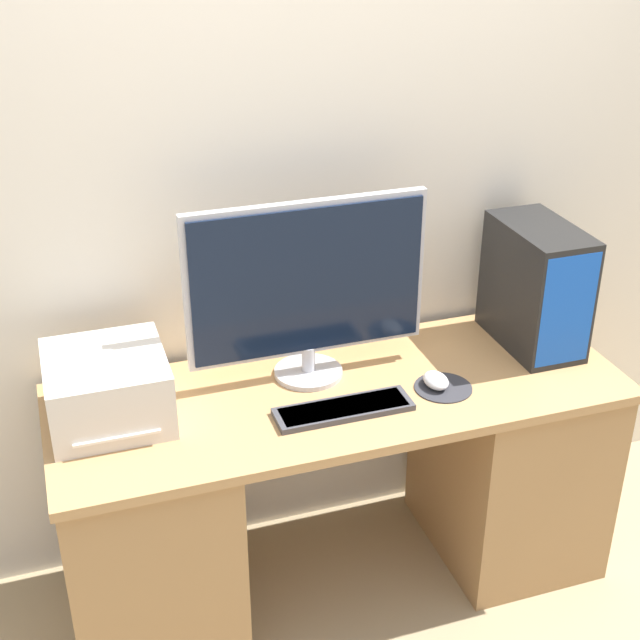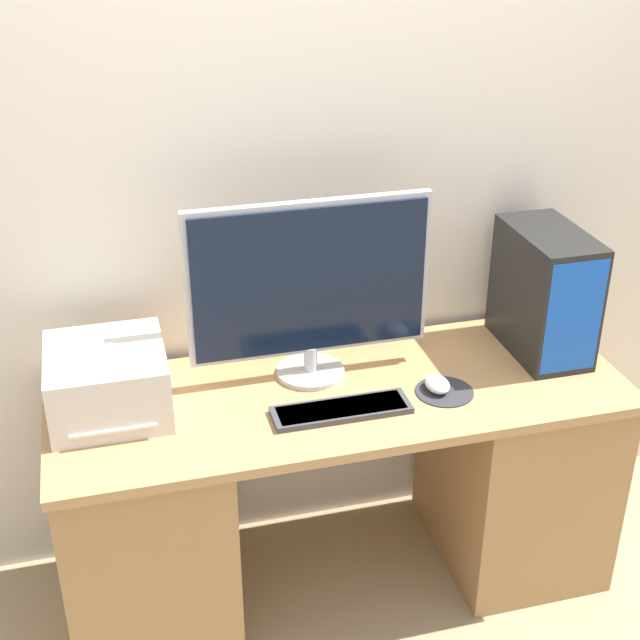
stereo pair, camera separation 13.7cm
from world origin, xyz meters
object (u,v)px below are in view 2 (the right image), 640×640
Objects in this scene: monitor at (310,285)px; printer at (108,382)px; keyboard at (341,410)px; mouse at (437,384)px; computer_tower at (545,292)px.

monitor is 0.63m from printer.
mouse reaches higher than keyboard.
printer reaches higher than keyboard.
keyboard is at bearing -172.66° from mouse.
computer_tower reaches higher than mouse.
keyboard is 0.99× the size of computer_tower.
mouse is 0.95m from printer.
keyboard is at bearing -16.03° from printer.
monitor reaches higher than mouse.
keyboard is 0.66m from printer.
printer is at bearing -179.31° from computer_tower.
printer is at bearing 163.97° from keyboard.
computer_tower is at bearing 0.69° from printer.
monitor is 0.37m from keyboard.
mouse is at bearing 7.34° from keyboard.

